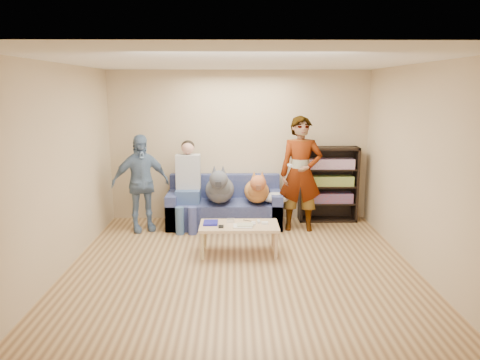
{
  "coord_description": "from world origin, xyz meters",
  "views": [
    {
      "loc": [
        -0.09,
        -5.62,
        2.3
      ],
      "look_at": [
        0.0,
        1.2,
        0.95
      ],
      "focal_mm": 35.0,
      "sensor_mm": 36.0,
      "label": 1
    }
  ],
  "objects_px": {
    "person_standing_left": "(141,183)",
    "dog_gray": "(220,188)",
    "camera_silver": "(231,220)",
    "coffee_table": "(239,228)",
    "person_seated": "(188,182)",
    "bookshelf": "(328,182)",
    "dog_tan": "(257,190)",
    "sofa": "(225,208)",
    "person_standing_right": "(301,174)",
    "notebook_blue": "(211,223)"
  },
  "relations": [
    {
      "from": "person_seated",
      "to": "coffee_table",
      "type": "height_order",
      "value": "person_seated"
    },
    {
      "from": "dog_tan",
      "to": "person_standing_left",
      "type": "bearing_deg",
      "value": -176.15
    },
    {
      "from": "bookshelf",
      "to": "person_standing_right",
      "type": "bearing_deg",
      "value": -136.24
    },
    {
      "from": "dog_tan",
      "to": "coffee_table",
      "type": "distance_m",
      "value": 1.3
    },
    {
      "from": "notebook_blue",
      "to": "camera_silver",
      "type": "xyz_separation_m",
      "value": [
        0.28,
        0.07,
        0.01
      ]
    },
    {
      "from": "person_standing_right",
      "to": "dog_gray",
      "type": "xyz_separation_m",
      "value": [
        -1.32,
        0.12,
        -0.26
      ]
    },
    {
      "from": "person_standing_left",
      "to": "coffee_table",
      "type": "distance_m",
      "value": 1.97
    },
    {
      "from": "camera_silver",
      "to": "person_seated",
      "type": "bearing_deg",
      "value": 121.21
    },
    {
      "from": "person_standing_left",
      "to": "dog_tan",
      "type": "relative_size",
      "value": 1.35
    },
    {
      "from": "camera_silver",
      "to": "sofa",
      "type": "relative_size",
      "value": 0.06
    },
    {
      "from": "dog_gray",
      "to": "dog_tan",
      "type": "distance_m",
      "value": 0.62
    },
    {
      "from": "person_standing_right",
      "to": "sofa",
      "type": "xyz_separation_m",
      "value": [
        -1.24,
        0.3,
        -0.65
      ]
    },
    {
      "from": "coffee_table",
      "to": "notebook_blue",
      "type": "bearing_deg",
      "value": 172.87
    },
    {
      "from": "person_standing_left",
      "to": "person_standing_right",
      "type": "bearing_deg",
      "value": -23.48
    },
    {
      "from": "person_seated",
      "to": "coffee_table",
      "type": "xyz_separation_m",
      "value": [
        0.83,
        -1.3,
        -0.4
      ]
    },
    {
      "from": "person_seated",
      "to": "bookshelf",
      "type": "distance_m",
      "value": 2.43
    },
    {
      "from": "sofa",
      "to": "coffee_table",
      "type": "xyz_separation_m",
      "value": [
        0.23,
        -1.42,
        0.09
      ]
    },
    {
      "from": "camera_silver",
      "to": "coffee_table",
      "type": "relative_size",
      "value": 0.1
    },
    {
      "from": "notebook_blue",
      "to": "person_seated",
      "type": "distance_m",
      "value": 1.36
    },
    {
      "from": "dog_gray",
      "to": "coffee_table",
      "type": "height_order",
      "value": "dog_gray"
    },
    {
      "from": "notebook_blue",
      "to": "bookshelf",
      "type": "relative_size",
      "value": 0.2
    },
    {
      "from": "camera_silver",
      "to": "person_seated",
      "type": "xyz_separation_m",
      "value": [
        -0.71,
        1.18,
        0.33
      ]
    },
    {
      "from": "sofa",
      "to": "person_standing_left",
      "type": "bearing_deg",
      "value": -166.75
    },
    {
      "from": "camera_silver",
      "to": "dog_gray",
      "type": "relative_size",
      "value": 0.09
    },
    {
      "from": "coffee_table",
      "to": "bookshelf",
      "type": "bearing_deg",
      "value": 46.58
    },
    {
      "from": "coffee_table",
      "to": "bookshelf",
      "type": "relative_size",
      "value": 0.85
    },
    {
      "from": "camera_silver",
      "to": "person_standing_right",
      "type": "bearing_deg",
      "value": 41.59
    },
    {
      "from": "notebook_blue",
      "to": "dog_gray",
      "type": "distance_m",
      "value": 1.22
    },
    {
      "from": "notebook_blue",
      "to": "dog_tan",
      "type": "xyz_separation_m",
      "value": [
        0.71,
        1.18,
        0.21
      ]
    },
    {
      "from": "dog_gray",
      "to": "coffee_table",
      "type": "xyz_separation_m",
      "value": [
        0.31,
        -1.24,
        -0.3
      ]
    },
    {
      "from": "person_standing_right",
      "to": "person_standing_left",
      "type": "bearing_deg",
      "value": -174.84
    },
    {
      "from": "person_standing_right",
      "to": "bookshelf",
      "type": "relative_size",
      "value": 1.43
    },
    {
      "from": "notebook_blue",
      "to": "camera_silver",
      "type": "height_order",
      "value": "camera_silver"
    },
    {
      "from": "bookshelf",
      "to": "notebook_blue",
      "type": "bearing_deg",
      "value": -140.76
    },
    {
      "from": "person_seated",
      "to": "bookshelf",
      "type": "xyz_separation_m",
      "value": [
        2.4,
        0.36,
        -0.09
      ]
    },
    {
      "from": "notebook_blue",
      "to": "camera_silver",
      "type": "distance_m",
      "value": 0.29
    },
    {
      "from": "camera_silver",
      "to": "coffee_table",
      "type": "bearing_deg",
      "value": -45.0
    },
    {
      "from": "sofa",
      "to": "dog_tan",
      "type": "height_order",
      "value": "dog_tan"
    },
    {
      "from": "person_seated",
      "to": "person_standing_left",
      "type": "bearing_deg",
      "value": -165.63
    },
    {
      "from": "bookshelf",
      "to": "sofa",
      "type": "bearing_deg",
      "value": -172.6
    },
    {
      "from": "person_standing_right",
      "to": "bookshelf",
      "type": "distance_m",
      "value": 0.81
    },
    {
      "from": "dog_tan",
      "to": "coffee_table",
      "type": "height_order",
      "value": "dog_tan"
    },
    {
      "from": "dog_tan",
      "to": "bookshelf",
      "type": "xyz_separation_m",
      "value": [
        1.26,
        0.42,
        0.04
      ]
    },
    {
      "from": "notebook_blue",
      "to": "bookshelf",
      "type": "xyz_separation_m",
      "value": [
        1.97,
        1.61,
        0.25
      ]
    },
    {
      "from": "person_standing_left",
      "to": "dog_gray",
      "type": "xyz_separation_m",
      "value": [
        1.27,
        0.14,
        -0.12
      ]
    },
    {
      "from": "person_standing_left",
      "to": "dog_gray",
      "type": "distance_m",
      "value": 1.28
    },
    {
      "from": "camera_silver",
      "to": "dog_gray",
      "type": "distance_m",
      "value": 1.16
    },
    {
      "from": "person_standing_left",
      "to": "bookshelf",
      "type": "distance_m",
      "value": 3.2
    },
    {
      "from": "dog_gray",
      "to": "person_seated",
      "type": "bearing_deg",
      "value": 174.24
    },
    {
      "from": "person_standing_left",
      "to": "bookshelf",
      "type": "height_order",
      "value": "person_standing_left"
    }
  ]
}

